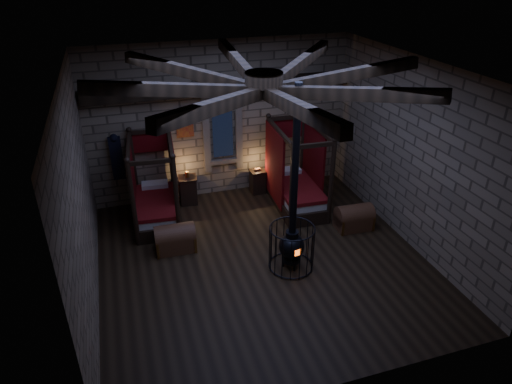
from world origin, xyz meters
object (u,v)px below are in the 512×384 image
object	(u,v)px
bed_right	(296,187)
trunk_right	(354,218)
bed_left	(156,202)
stove	(292,243)
trunk_left	(175,239)

from	to	relation	value
bed_right	trunk_right	world-z (taller)	bed_right
trunk_right	bed_left	bearing A→B (deg)	160.36
bed_left	stove	bearing A→B (deg)	-43.70
bed_right	trunk_left	bearing A→B (deg)	-159.33
bed_right	trunk_left	distance (m)	3.58
trunk_right	stove	size ratio (longest dim) A/B	0.22
trunk_left	stove	size ratio (longest dim) A/B	0.23
trunk_left	trunk_right	distance (m)	4.36
bed_left	stove	xyz separation A→B (m)	(2.52, -2.86, 0.09)
trunk_left	trunk_right	world-z (taller)	trunk_left
bed_left	trunk_right	bearing A→B (deg)	-17.21
bed_right	trunk_right	distance (m)	1.80
bed_left	stove	distance (m)	3.82
bed_right	stove	bearing A→B (deg)	-111.11
trunk_right	trunk_left	bearing A→B (deg)	177.16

